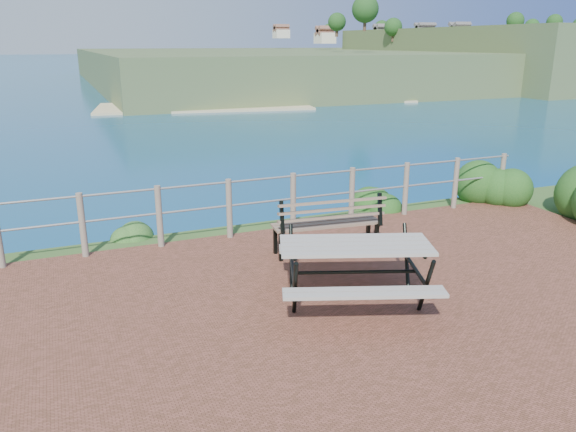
# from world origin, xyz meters

# --- Properties ---
(ground) EXTENTS (10.00, 7.00, 0.12)m
(ground) POSITION_xyz_m (0.00, 0.00, 0.00)
(ground) COLOR brown
(ground) RESTS_ON ground
(ocean) EXTENTS (1200.00, 1200.00, 0.00)m
(ocean) POSITION_xyz_m (0.00, 200.00, 0.00)
(ocean) COLOR #156C81
(ocean) RESTS_ON ground
(safety_railing) EXTENTS (9.40, 0.10, 1.00)m
(safety_railing) POSITION_xyz_m (0.00, 3.35, 0.57)
(safety_railing) COLOR #6B5B4C
(safety_railing) RESTS_ON ground
(distant_bay) EXTENTS (290.00, 232.36, 24.00)m
(distant_bay) POSITION_xyz_m (173.07, 202.61, -1.52)
(distant_bay) COLOR #3C5128
(distant_bay) RESTS_ON ground
(picnic_table) EXTENTS (1.99, 1.52, 0.78)m
(picnic_table) POSITION_xyz_m (-0.42, 0.40, 0.50)
(picnic_table) COLOR gray
(picnic_table) RESTS_ON ground
(park_bench) EXTENTS (1.72, 0.60, 0.95)m
(park_bench) POSITION_xyz_m (0.04, 2.11, 0.63)
(park_bench) COLOR brown
(park_bench) RESTS_ON ground
(shrub_right_edge) EXTENTS (0.99, 0.99, 1.42)m
(shrub_right_edge) POSITION_xyz_m (4.53, 3.45, 0.00)
(shrub_right_edge) COLOR #154616
(shrub_right_edge) RESTS_ON ground
(shrub_lip_west) EXTENTS (0.77, 0.77, 0.52)m
(shrub_lip_west) POSITION_xyz_m (-2.64, 4.16, 0.00)
(shrub_lip_west) COLOR #214F1D
(shrub_lip_west) RESTS_ON ground
(shrub_lip_east) EXTENTS (0.83, 0.83, 0.59)m
(shrub_lip_east) POSITION_xyz_m (2.09, 4.00, 0.00)
(shrub_lip_east) COLOR #154616
(shrub_lip_east) RESTS_ON ground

